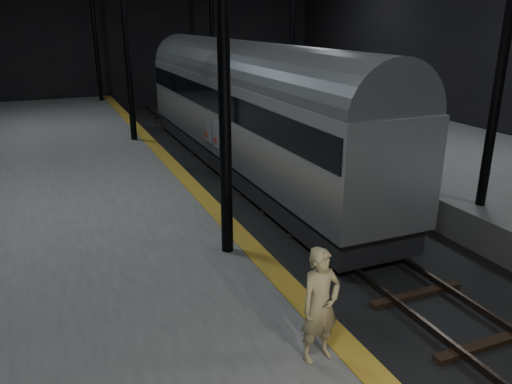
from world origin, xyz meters
TOP-DOWN VIEW (x-y plane):
  - ground at (0.00, 0.00)m, footprint 44.00×44.00m
  - platform_left at (-7.50, 0.00)m, footprint 9.00×43.80m
  - platform_right at (7.50, 0.00)m, footprint 9.00×43.80m
  - tactile_strip at (-3.25, 0.00)m, footprint 0.50×43.80m
  - track at (0.00, 0.00)m, footprint 2.40×43.00m
  - train at (-0.00, 4.64)m, footprint 2.86×19.10m
  - woman at (-3.80, -8.13)m, footprint 0.72×0.52m

SIDE VIEW (x-z plane):
  - ground at x=0.00m, z-range 0.00..0.00m
  - track at x=0.00m, z-range -0.05..0.19m
  - platform_left at x=-7.50m, z-range 0.00..1.00m
  - platform_right at x=7.50m, z-range 0.00..1.00m
  - tactile_strip at x=-3.25m, z-range 1.00..1.01m
  - woman at x=-3.80m, z-range 1.00..2.85m
  - train at x=0.00m, z-range 0.30..5.40m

